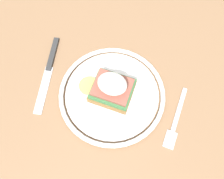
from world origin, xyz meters
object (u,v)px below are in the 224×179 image
at_px(fork, 176,120).
at_px(knife, 49,68).
at_px(plate, 112,94).
at_px(sandwich, 112,88).

relative_size(fork, knife, 0.73).
height_order(fork, knife, knife).
height_order(plate, fork, plate).
bearing_deg(sandwich, knife, -5.66).
relative_size(plate, knife, 1.21).
relative_size(sandwich, knife, 0.61).
bearing_deg(plate, knife, -5.24).
relative_size(plate, fork, 1.66).
relative_size(plate, sandwich, 1.96).
bearing_deg(fork, sandwich, -2.85).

